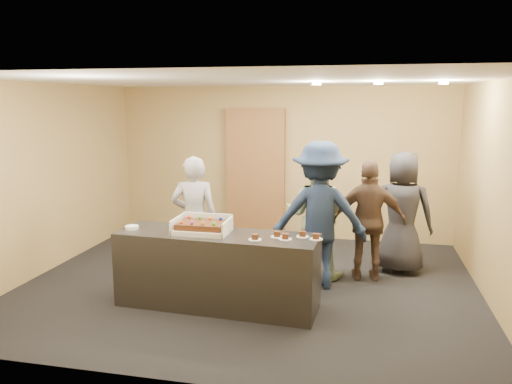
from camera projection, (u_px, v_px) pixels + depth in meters
room at (250, 185)px, 6.55m from camera, size 6.04×6.00×2.70m
serving_counter at (217, 270)px, 5.97m from camera, size 2.43×0.83×0.90m
storage_cabinet at (256, 173)px, 8.99m from camera, size 1.05×0.15×2.32m
cake_box at (203, 229)px, 5.94m from camera, size 0.65×0.45×0.19m
sheet_cake at (202, 225)px, 5.91m from camera, size 0.55×0.38×0.11m
plate_stack at (132, 227)px, 6.10m from camera, size 0.16×0.16×0.04m
slice_a at (255, 238)px, 5.62m from camera, size 0.15×0.15×0.07m
slice_b at (277, 235)px, 5.73m from camera, size 0.15×0.15×0.07m
slice_c at (285, 237)px, 5.63m from camera, size 0.15×0.15×0.07m
slice_d at (303, 235)px, 5.74m from camera, size 0.15×0.15×0.07m
slice_e at (316, 237)px, 5.64m from camera, size 0.15×0.15×0.07m
person_server_grey at (194, 219)px, 6.82m from camera, size 0.71×0.56×1.72m
person_sage_man at (315, 215)px, 6.95m from camera, size 0.89×0.72×1.75m
person_navy_man at (320, 215)px, 6.53m from camera, size 1.33×0.88×1.94m
person_brown_extra at (369, 221)px, 6.80m from camera, size 1.01×0.49×1.66m
person_dark_suit at (402, 212)px, 7.11m from camera, size 0.93×0.68×1.76m
ceiling_spotlights at (378, 83)px, 6.45m from camera, size 1.72×0.12×0.03m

